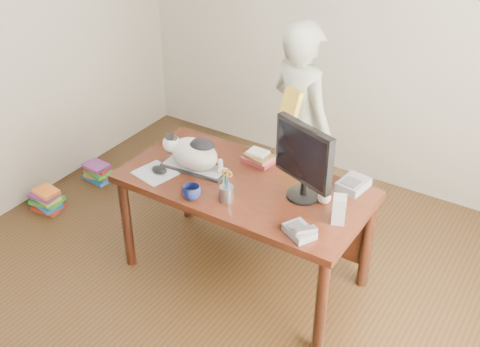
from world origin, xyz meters
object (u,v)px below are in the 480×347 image
(baseball, at_px, (324,197))
(book_pile_b, at_px, (98,172))
(pen_cup, at_px, (227,192))
(cat, at_px, (192,152))
(keyboard, at_px, (195,167))
(phone, at_px, (300,231))
(book_stack, at_px, (259,158))
(monitor, at_px, (304,158))
(coffee_mug, at_px, (192,192))
(person, at_px, (301,127))
(speaker, at_px, (339,209))
(desk, at_px, (250,197))
(mouse, at_px, (159,170))
(book_pile_a, at_px, (47,200))
(calculator, at_px, (353,184))

(baseball, distance_m, book_pile_b, 2.37)
(pen_cup, distance_m, baseball, 0.59)
(cat, bearing_deg, pen_cup, -30.09)
(keyboard, height_order, phone, phone)
(book_stack, bearing_deg, monitor, -18.91)
(monitor, relative_size, book_pile_b, 1.92)
(baseball, relative_size, book_stack, 0.37)
(coffee_mug, distance_m, phone, 0.73)
(person, bearing_deg, speaker, 151.62)
(speaker, xyz_separation_m, baseball, (-0.15, 0.13, -0.04))
(desk, bearing_deg, phone, -33.30)
(monitor, bearing_deg, book_pile_b, -168.15)
(desk, xyz_separation_m, keyboard, (-0.37, -0.11, 0.16))
(phone, bearing_deg, desk, 174.25)
(mouse, height_order, phone, phone)
(keyboard, height_order, book_pile_a, keyboard)
(coffee_mug, relative_size, person, 0.07)
(desk, bearing_deg, cat, -163.53)
(coffee_mug, bearing_deg, baseball, 29.17)
(keyboard, xyz_separation_m, book_pile_b, (-1.36, 0.38, -0.69))
(keyboard, height_order, book_stack, book_stack)
(cat, relative_size, phone, 2.04)
(coffee_mug, relative_size, book_pile_a, 0.42)
(coffee_mug, xyz_separation_m, baseball, (0.70, 0.39, -0.00))
(person, bearing_deg, baseball, 149.27)
(baseball, bearing_deg, keyboard, -173.22)
(book_pile_a, relative_size, book_pile_b, 1.05)
(keyboard, distance_m, speaker, 1.04)
(pen_cup, distance_m, phone, 0.54)
(keyboard, relative_size, speaker, 2.69)
(baseball, xyz_separation_m, person, (-0.54, 0.72, 0.01))
(book_stack, height_order, person, person)
(book_pile_a, bearing_deg, book_pile_b, 86.87)
(coffee_mug, bearing_deg, person, 81.65)
(calculator, bearing_deg, cat, -152.42)
(monitor, distance_m, book_pile_b, 2.33)
(mouse, bearing_deg, book_pile_a, -167.82)
(mouse, height_order, coffee_mug, coffee_mug)
(pen_cup, height_order, book_pile_b, pen_cup)
(baseball, bearing_deg, cat, -173.12)
(phone, bearing_deg, mouse, -157.08)
(speaker, height_order, book_pile_b, speaker)
(mouse, relative_size, coffee_mug, 1.09)
(cat, relative_size, calculator, 1.98)
(baseball, distance_m, calculator, 0.26)
(calculator, bearing_deg, desk, -150.42)
(speaker, bearing_deg, book_stack, 134.55)
(keyboard, distance_m, cat, 0.12)
(book_pile_a, bearing_deg, mouse, 0.31)
(person, distance_m, book_pile_a, 2.12)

